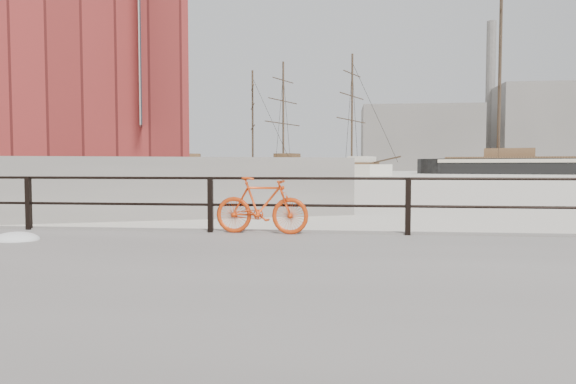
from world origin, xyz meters
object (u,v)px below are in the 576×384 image
(bicycle, at_px, (262,205))
(workboat_near, at_px, (93,183))
(schooner_mid, at_px, (316,175))
(workboat_far, at_px, (113,179))
(schooner_left, at_px, (220,175))

(bicycle, distance_m, workboat_near, 40.85)
(schooner_mid, height_order, workboat_near, schooner_mid)
(bicycle, xyz_separation_m, workboat_far, (-25.27, 48.05, -0.85))
(schooner_mid, xyz_separation_m, workboat_near, (-18.03, -38.38, 0.00))
(workboat_near, height_order, workboat_far, same)
(schooner_mid, distance_m, workboat_far, 33.74)
(schooner_mid, distance_m, schooner_left, 15.30)
(schooner_mid, bearing_deg, workboat_far, -108.22)
(bicycle, bearing_deg, workboat_near, 126.34)
(bicycle, distance_m, workboat_far, 54.30)
(workboat_near, distance_m, workboat_far, 13.71)
(schooner_mid, height_order, schooner_left, schooner_mid)
(bicycle, relative_size, workboat_far, 0.14)
(bicycle, relative_size, schooner_mid, 0.06)
(bicycle, height_order, schooner_mid, schooner_mid)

